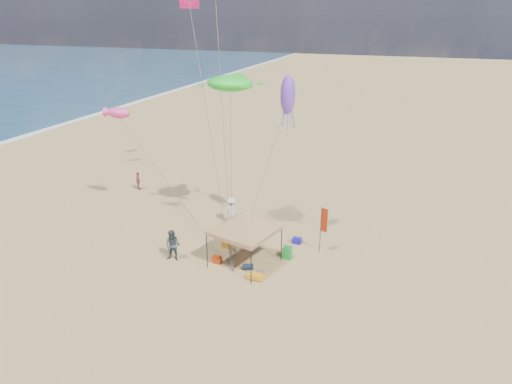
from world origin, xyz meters
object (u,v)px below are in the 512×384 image
person_near_a (233,245)px  person_near_b (173,246)px  chair_yellow (227,242)px  beach_cart (256,276)px  person_near_c (231,210)px  person_far_a (138,181)px  canopy_tent (244,214)px  cooler_red (217,260)px  chair_green (287,253)px  cooler_blue (297,241)px  feather_flag (323,223)px

person_near_a → person_near_b: 3.49m
person_near_b → chair_yellow: bearing=42.0°
beach_cart → person_near_c: bearing=123.3°
beach_cart → person_far_a: size_ratio=0.60×
person_far_a → canopy_tent: bearing=-146.8°
chair_yellow → person_far_a: 12.63m
person_near_c → cooler_red: bearing=90.3°
canopy_tent → chair_yellow: (-1.82, 1.59, -2.82)m
chair_green → person_near_a: bearing=-162.7°
cooler_blue → chair_yellow: chair_yellow is taller
feather_flag → person_near_c: 7.11m
cooler_blue → person_far_a: person_far_a is taller
cooler_blue → chair_green: chair_green is taller
cooler_red → person_far_a: person_far_a is taller
chair_green → chair_yellow: bearing=179.2°
canopy_tent → person_near_a: (-1.00, 0.57, -2.38)m
chair_green → person_near_c: (-4.98, 3.33, 0.60)m
canopy_tent → beach_cart: size_ratio=6.63×
cooler_red → cooler_blue: (3.75, 3.92, 0.00)m
chair_green → person_far_a: size_ratio=0.47×
cooler_blue → person_near_b: (-6.25, -4.54, 0.77)m
cooler_red → person_near_a: bearing=58.3°
canopy_tent → person_far_a: canopy_tent is taller
chair_yellow → person_near_b: person_near_b is taller
person_near_b → feather_flag: bearing=19.2°
cooler_red → canopy_tent: bearing=14.0°
chair_yellow → person_near_c: 3.49m
person_near_c → chair_yellow: bearing=94.4°
feather_flag → person_near_c: size_ratio=1.56×
person_near_b → person_near_c: size_ratio=1.01×
chair_yellow → person_far_a: (-10.74, 6.64, 0.40)m
person_far_a → person_near_a: bearing=-147.1°
feather_flag → cooler_red: bearing=-148.9°
canopy_tent → chair_yellow: 3.71m
chair_green → cooler_red: bearing=-152.4°
canopy_tent → chair_green: canopy_tent is taller
cooler_red → beach_cart: 2.91m
feather_flag → beach_cart: size_ratio=3.30×
feather_flag → person_near_a: feather_flag is taller
canopy_tent → person_far_a: size_ratio=3.97×
canopy_tent → person_near_a: canopy_tent is taller
person_near_a → feather_flag: bearing=161.5°
beach_cart → chair_green: bearing=72.0°
cooler_red → person_near_b: (-2.50, -0.62, 0.77)m
canopy_tent → chair_yellow: size_ratio=8.53×
chair_green → canopy_tent: bearing=-143.8°
feather_flag → cooler_red: (-5.47, -3.30, -1.80)m
cooler_red → chair_yellow: chair_yellow is taller
chair_green → person_near_c: person_near_c is taller
cooler_blue → person_near_a: person_near_a is taller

